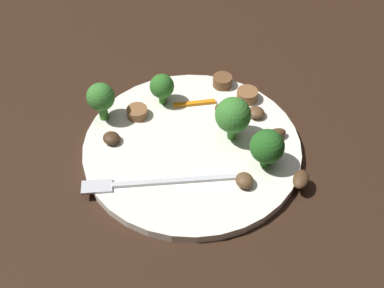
% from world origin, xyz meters
% --- Properties ---
extents(ground_plane, '(1.40, 1.40, 0.00)m').
position_xyz_m(ground_plane, '(0.00, 0.00, 0.00)').
color(ground_plane, black).
extents(plate, '(0.27, 0.27, 0.01)m').
position_xyz_m(plate, '(0.00, 0.00, 0.01)').
color(plate, white).
rests_on(plate, ground_plane).
extents(fork, '(0.18, 0.04, 0.00)m').
position_xyz_m(fork, '(0.06, 0.05, 0.01)').
color(fork, silver).
rests_on(fork, plate).
extents(broccoli_floret_0, '(0.04, 0.04, 0.05)m').
position_xyz_m(broccoli_floret_0, '(0.10, -0.07, 0.05)').
color(broccoli_floret_0, '#408630').
rests_on(broccoli_floret_0, plate).
extents(broccoli_floret_1, '(0.04, 0.04, 0.06)m').
position_xyz_m(broccoli_floret_1, '(-0.05, 0.00, 0.05)').
color(broccoli_floret_1, '#408630').
rests_on(broccoli_floret_1, plate).
extents(broccoli_floret_2, '(0.03, 0.03, 0.04)m').
position_xyz_m(broccoli_floret_2, '(0.02, -0.08, 0.04)').
color(broccoli_floret_2, '#347525').
rests_on(broccoli_floret_2, plate).
extents(broccoli_floret_3, '(0.04, 0.04, 0.05)m').
position_xyz_m(broccoli_floret_3, '(-0.08, 0.05, 0.04)').
color(broccoli_floret_3, '#296420').
rests_on(broccoli_floret_3, plate).
extents(sausage_slice_0, '(0.04, 0.04, 0.01)m').
position_xyz_m(sausage_slice_0, '(-0.07, -0.10, 0.02)').
color(sausage_slice_0, brown).
rests_on(sausage_slice_0, plate).
extents(sausage_slice_1, '(0.03, 0.03, 0.01)m').
position_xyz_m(sausage_slice_1, '(0.06, -0.06, 0.02)').
color(sausage_slice_1, brown).
rests_on(sausage_slice_1, plate).
extents(sausage_slice_2, '(0.03, 0.03, 0.01)m').
position_xyz_m(sausage_slice_2, '(-0.09, -0.06, 0.02)').
color(sausage_slice_2, brown).
rests_on(sausage_slice_2, plate).
extents(mushroom_0, '(0.02, 0.03, 0.01)m').
position_xyz_m(mushroom_0, '(-0.05, -0.04, 0.02)').
color(mushroom_0, '#4C331E').
rests_on(mushroom_0, plate).
extents(mushroom_1, '(0.02, 0.02, 0.01)m').
position_xyz_m(mushroom_1, '(-0.04, 0.07, 0.02)').
color(mushroom_1, brown).
rests_on(mushroom_1, plate).
extents(mushroom_2, '(0.03, 0.03, 0.01)m').
position_xyz_m(mushroom_2, '(0.09, -0.03, 0.02)').
color(mushroom_2, '#422B19').
rests_on(mushroom_2, plate).
extents(mushroom_3, '(0.03, 0.03, 0.01)m').
position_xyz_m(mushroom_3, '(-0.11, 0.09, 0.02)').
color(mushroom_3, '#4C331E').
rests_on(mushroom_3, plate).
extents(mushroom_4, '(0.03, 0.03, 0.01)m').
position_xyz_m(mushroom_4, '(-0.09, -0.03, 0.02)').
color(mushroom_4, brown).
rests_on(mushroom_4, plate).
extents(mushroom_5, '(0.03, 0.02, 0.01)m').
position_xyz_m(mushroom_5, '(-0.10, 0.01, 0.02)').
color(mushroom_5, '#4C331E').
rests_on(mushroom_5, plate).
extents(pepper_strip_1, '(0.06, 0.01, 0.00)m').
position_xyz_m(pepper_strip_1, '(-0.02, -0.07, 0.01)').
color(pepper_strip_1, orange).
rests_on(pepper_strip_1, plate).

